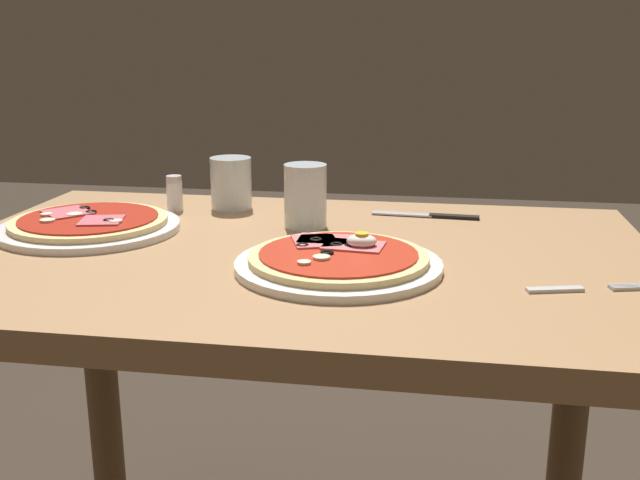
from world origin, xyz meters
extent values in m
cube|color=#9E754C|center=(0.00, 0.00, 0.74)|extent=(1.11, 0.74, 0.04)
cylinder|color=brown|center=(-0.50, 0.31, 0.36)|extent=(0.07, 0.07, 0.72)
cylinder|color=brown|center=(0.50, 0.31, 0.36)|extent=(0.07, 0.07, 0.72)
cylinder|color=white|center=(0.08, -0.09, 0.77)|extent=(0.30, 0.30, 0.01)
cylinder|color=#E5C17F|center=(0.08, -0.09, 0.78)|extent=(0.26, 0.26, 0.01)
cylinder|color=#B72D19|center=(0.08, -0.09, 0.78)|extent=(0.23, 0.23, 0.00)
torus|color=black|center=(0.03, -0.07, 0.79)|extent=(0.02, 0.02, 0.00)
torus|color=black|center=(0.07, -0.10, 0.79)|extent=(0.02, 0.02, 0.00)
torus|color=black|center=(0.04, -0.03, 0.79)|extent=(0.02, 0.02, 0.00)
torus|color=black|center=(0.10, -0.05, 0.79)|extent=(0.02, 0.02, 0.00)
torus|color=black|center=(0.08, -0.05, 0.79)|extent=(0.02, 0.02, 0.00)
cube|color=#D16B70|center=(0.04, -0.04, 0.79)|extent=(0.08, 0.09, 0.00)
cube|color=#D16B70|center=(0.10, -0.05, 0.79)|extent=(0.09, 0.07, 0.00)
cube|color=#D16B70|center=(0.06, -0.02, 0.79)|extent=(0.10, 0.06, 0.00)
cylinder|color=beige|center=(0.07, -0.12, 0.79)|extent=(0.02, 0.02, 0.00)
cylinder|color=beige|center=(0.05, -0.15, 0.79)|extent=(0.02, 0.02, 0.00)
ellipsoid|color=white|center=(0.11, -0.05, 0.79)|extent=(0.04, 0.03, 0.02)
cylinder|color=yellow|center=(0.11, -0.05, 0.80)|extent=(0.02, 0.02, 0.00)
cylinder|color=white|center=(-0.36, 0.06, 0.77)|extent=(0.30, 0.30, 0.01)
cylinder|color=#E5C17F|center=(-0.36, 0.06, 0.78)|extent=(0.26, 0.26, 0.01)
cylinder|color=#A82314|center=(-0.36, 0.06, 0.78)|extent=(0.23, 0.23, 0.00)
torus|color=black|center=(-0.37, 0.08, 0.79)|extent=(0.02, 0.02, 0.00)
torus|color=black|center=(-0.31, 0.03, 0.79)|extent=(0.02, 0.02, 0.00)
torus|color=black|center=(-0.40, 0.11, 0.79)|extent=(0.02, 0.02, 0.00)
cube|color=#C65B66|center=(-0.33, 0.03, 0.79)|extent=(0.08, 0.08, 0.00)
cube|color=#C65B66|center=(-0.41, 0.07, 0.79)|extent=(0.10, 0.10, 0.00)
cylinder|color=beige|center=(-0.41, 0.01, 0.79)|extent=(0.02, 0.02, 0.00)
cylinder|color=beige|center=(-0.44, 0.05, 0.79)|extent=(0.02, 0.02, 0.00)
cylinder|color=beige|center=(-0.39, 0.06, 0.79)|extent=(0.03, 0.03, 0.00)
cylinder|color=beige|center=(-0.30, 0.03, 0.79)|extent=(0.02, 0.02, 0.00)
cylinder|color=silver|center=(-0.17, 0.26, 0.81)|extent=(0.08, 0.08, 0.10)
cylinder|color=silver|center=(-0.17, 0.26, 0.78)|extent=(0.07, 0.07, 0.04)
cylinder|color=silver|center=(-0.01, 0.15, 0.81)|extent=(0.07, 0.07, 0.11)
cylinder|color=silver|center=(-0.01, 0.15, 0.78)|extent=(0.06, 0.06, 0.03)
cube|color=silver|center=(0.37, -0.13, 0.76)|extent=(0.08, 0.03, 0.00)
cube|color=silver|center=(0.47, -0.11, 0.76)|extent=(0.04, 0.01, 0.00)
cube|color=silver|center=(0.47, -0.11, 0.76)|extent=(0.04, 0.01, 0.00)
cube|color=silver|center=(0.47, -0.11, 0.76)|extent=(0.04, 0.01, 0.00)
cube|color=silver|center=(0.47, -0.10, 0.76)|extent=(0.04, 0.01, 0.00)
cube|color=silver|center=(0.15, 0.26, 0.76)|extent=(0.11, 0.03, 0.00)
cube|color=black|center=(0.25, 0.25, 0.76)|extent=(0.09, 0.02, 0.01)
cylinder|color=white|center=(-0.27, 0.23, 0.79)|extent=(0.03, 0.03, 0.05)
cylinder|color=silver|center=(-0.27, 0.23, 0.82)|extent=(0.03, 0.03, 0.01)
camera|label=1|loc=(0.22, -1.08, 1.08)|focal=41.69mm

